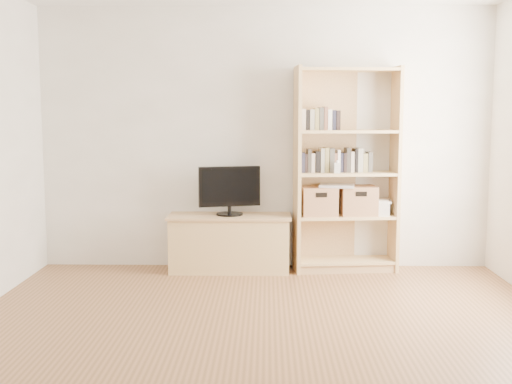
{
  "coord_description": "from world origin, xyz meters",
  "views": [
    {
      "loc": [
        0.02,
        -3.94,
        1.56
      ],
      "look_at": [
        -0.08,
        1.9,
        0.83
      ],
      "focal_mm": 45.0,
      "sensor_mm": 36.0,
      "label": 1
    }
  ],
  "objects_px": {
    "laptop": "(337,186)",
    "basket_right": "(358,200)",
    "television": "(229,191)",
    "basket_left": "(319,201)",
    "tv_stand": "(230,244)",
    "baby_monitor": "(337,168)",
    "bookshelf": "(346,170)"
  },
  "relations": [
    {
      "from": "basket_right",
      "to": "baby_monitor",
      "type": "bearing_deg",
      "value": -154.32
    },
    {
      "from": "bookshelf",
      "to": "basket_right",
      "type": "relative_size",
      "value": 5.79
    },
    {
      "from": "tv_stand",
      "to": "laptop",
      "type": "height_order",
      "value": "laptop"
    },
    {
      "from": "tv_stand",
      "to": "basket_left",
      "type": "bearing_deg",
      "value": 0.66
    },
    {
      "from": "bookshelf",
      "to": "basket_left",
      "type": "xyz_separation_m",
      "value": [
        -0.27,
        -0.03,
        -0.31
      ]
    },
    {
      "from": "baby_monitor",
      "to": "laptop",
      "type": "bearing_deg",
      "value": 93.13
    },
    {
      "from": "baby_monitor",
      "to": "basket_right",
      "type": "xyz_separation_m",
      "value": [
        0.22,
        0.13,
        -0.33
      ]
    },
    {
      "from": "basket_right",
      "to": "bookshelf",
      "type": "bearing_deg",
      "value": 178.74
    },
    {
      "from": "television",
      "to": "laptop",
      "type": "distance_m",
      "value": 1.05
    },
    {
      "from": "baby_monitor",
      "to": "laptop",
      "type": "distance_m",
      "value": 0.21
    },
    {
      "from": "laptop",
      "to": "basket_right",
      "type": "bearing_deg",
      "value": 17.76
    },
    {
      "from": "television",
      "to": "laptop",
      "type": "bearing_deg",
      "value": -13.49
    },
    {
      "from": "television",
      "to": "baby_monitor",
      "type": "bearing_deg",
      "value": -18.78
    },
    {
      "from": "television",
      "to": "basket_left",
      "type": "height_order",
      "value": "television"
    },
    {
      "from": "tv_stand",
      "to": "laptop",
      "type": "distance_m",
      "value": 1.2
    },
    {
      "from": "baby_monitor",
      "to": "basket_left",
      "type": "relative_size",
      "value": 0.3
    },
    {
      "from": "basket_left",
      "to": "baby_monitor",
      "type": "bearing_deg",
      "value": -34.05
    },
    {
      "from": "baby_monitor",
      "to": "basket_left",
      "type": "distance_m",
      "value": 0.38
    },
    {
      "from": "laptop",
      "to": "basket_left",
      "type": "bearing_deg",
      "value": -168.36
    },
    {
      "from": "tv_stand",
      "to": "basket_right",
      "type": "height_order",
      "value": "basket_right"
    },
    {
      "from": "basket_right",
      "to": "tv_stand",
      "type": "bearing_deg",
      "value": 178.02
    },
    {
      "from": "bookshelf",
      "to": "baby_monitor",
      "type": "relative_size",
      "value": 19.59
    },
    {
      "from": "baby_monitor",
      "to": "laptop",
      "type": "height_order",
      "value": "baby_monitor"
    },
    {
      "from": "tv_stand",
      "to": "television",
      "type": "height_order",
      "value": "television"
    },
    {
      "from": "tv_stand",
      "to": "television",
      "type": "relative_size",
      "value": 1.91
    },
    {
      "from": "basket_left",
      "to": "basket_right",
      "type": "xyz_separation_m",
      "value": [
        0.39,
        0.04,
        0.0
      ]
    },
    {
      "from": "baby_monitor",
      "to": "basket_right",
      "type": "height_order",
      "value": "baby_monitor"
    },
    {
      "from": "basket_right",
      "to": "laptop",
      "type": "xyz_separation_m",
      "value": [
        -0.21,
        -0.03,
        0.15
      ]
    },
    {
      "from": "bookshelf",
      "to": "tv_stand",
      "type": "bearing_deg",
      "value": 176.6
    },
    {
      "from": "bookshelf",
      "to": "basket_left",
      "type": "distance_m",
      "value": 0.41
    },
    {
      "from": "bookshelf",
      "to": "basket_right",
      "type": "height_order",
      "value": "bookshelf"
    },
    {
      "from": "television",
      "to": "basket_left",
      "type": "relative_size",
      "value": 1.79
    }
  ]
}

